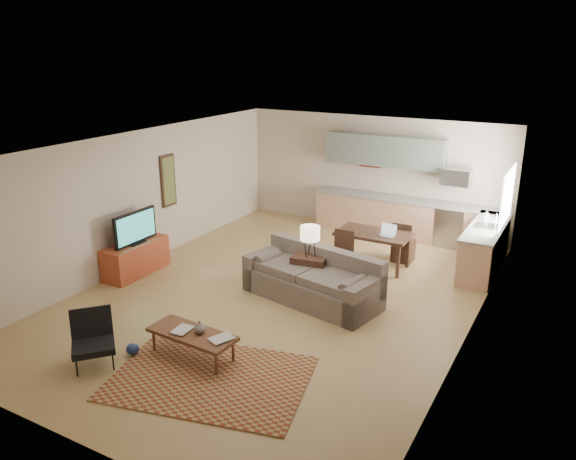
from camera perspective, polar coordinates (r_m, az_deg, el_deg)
The scene contains 25 objects.
room at distance 9.62m, azimuth -0.87°, elevation 0.64°, with size 9.00×9.00×9.00m.
kitchen_counter_back at distance 13.23m, azimuth 11.64°, elevation 1.21°, with size 4.26×0.64×0.92m, color tan, non-canonical shape.
kitchen_counter_right at distance 11.71m, azimuth 19.33°, elevation -1.75°, with size 0.64×2.26×0.92m, color tan, non-canonical shape.
kitchen_range at distance 12.97m, azimuth 16.26°, elevation 0.45°, with size 0.62×0.62×0.90m, color #A5A8AD.
kitchen_microwave at distance 12.71m, azimuth 16.72°, elevation 5.19°, with size 0.62×0.40×0.35m, color #A5A8AD.
upper_cabinets at distance 13.20m, azimuth 9.77°, elevation 7.95°, with size 2.80×0.34×0.70m, color slate.
window_right at distance 11.36m, azimuth 21.39°, elevation 3.18°, with size 0.02×1.40×1.05m, color white.
wall_art_left at distance 12.09m, azimuth -12.05°, elevation 4.92°, with size 0.06×0.42×1.10m, color olive, non-canonical shape.
triptych at distance 13.50m, azimuth 8.31°, elevation 7.39°, with size 1.70×0.04×0.50m, color beige, non-canonical shape.
rug at distance 7.88m, azimuth -7.91°, elevation -14.65°, with size 2.60×1.80×0.02m, color brown.
sofa at distance 9.79m, azimuth 2.44°, elevation -4.74°, with size 2.54×1.10×0.88m, color #64574F, non-canonical shape.
coffee_table at distance 8.30m, azimuth -9.66°, elevation -11.39°, with size 1.33×0.53×0.40m, color #542E1B, non-canonical shape.
book_a at distance 8.32m, azimuth -11.35°, elevation -9.76°, with size 0.25×0.32×0.03m, color maroon.
book_b at distance 8.05m, azimuth -7.23°, elevation -10.57°, with size 0.35×0.39×0.02m, color navy.
vase at distance 8.13m, azimuth -8.95°, elevation -9.71°, with size 0.19×0.19×0.18m, color black.
armchair at distance 8.37m, azimuth -19.22°, elevation -10.57°, with size 0.66×0.66×0.75m, color black, non-canonical shape.
tv_credenza at distance 11.33m, azimuth -15.20°, elevation -2.78°, with size 0.53×1.38×0.64m, color #9A3A21, non-canonical shape.
tv at distance 11.08m, azimuth -15.28°, elevation 0.24°, with size 0.11×1.06×0.64m, color black, non-canonical shape.
console_table at distance 10.07m, azimuth 2.20°, elevation -4.57°, with size 0.61×0.41×0.72m, color #321E15, non-canonical shape.
table_lamp at distance 9.83m, azimuth 2.25°, elevation -1.11°, with size 0.35×0.35×0.57m, color beige, non-canonical shape.
dining_table at distance 11.36m, azimuth 8.63°, elevation -1.99°, with size 1.44×0.83×0.73m, color #321E15, non-canonical shape.
dining_chair_near at distance 10.95m, azimuth 5.37°, elevation -2.34°, with size 0.40×0.42×0.85m, color #321E15, non-canonical shape.
dining_chair_far at distance 11.78m, azimuth 11.68°, elevation -1.11°, with size 0.41×0.43×0.86m, color #321E15, non-canonical shape.
laptop at distance 11.03m, azimuth 9.97°, elevation -0.05°, with size 0.31×0.23×0.23m, color #A5A8AD, non-canonical shape.
soap_bottle at distance 11.95m, azimuth 19.51°, elevation 1.44°, with size 0.09×0.09×0.19m, color beige.
Camera 1 is at (4.57, -7.94, 4.29)m, focal length 35.00 mm.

